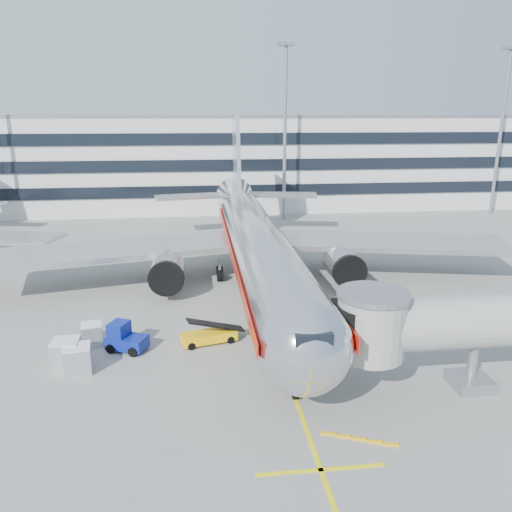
{
  "coord_description": "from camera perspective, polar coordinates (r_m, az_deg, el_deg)",
  "views": [
    {
      "loc": [
        -5.19,
        -32.64,
        15.52
      ],
      "look_at": [
        -0.37,
        7.79,
        4.0
      ],
      "focal_mm": 35.0,
      "sensor_mm": 36.0,
      "label": 1
    }
  ],
  "objects": [
    {
      "name": "jet_bridge",
      "position": [
        32.32,
        26.54,
        -7.09
      ],
      "size": [
        17.8,
        4.5,
        7.0
      ],
      "color": "silver",
      "rests_on": "ground"
    },
    {
      "name": "stop_bar",
      "position": [
        24.8,
        7.42,
        -23.08
      ],
      "size": [
        6.0,
        0.25,
        0.01
      ],
      "primitive_type": "cube",
      "color": "yellow",
      "rests_on": "ground"
    },
    {
      "name": "baggage_tug",
      "position": [
        35.61,
        -14.79,
        -9.07
      ],
      "size": [
        3.02,
        2.5,
        1.98
      ],
      "color": "navy",
      "rests_on": "ground"
    },
    {
      "name": "cargo_container_right",
      "position": [
        34.55,
        -20.87,
        -10.35
      ],
      "size": [
        1.73,
        1.73,
        1.79
      ],
      "color": "silver",
      "rests_on": "ground"
    },
    {
      "name": "light_mast_east",
      "position": [
        88.31,
        26.32,
        13.81
      ],
      "size": [
        2.4,
        1.2,
        25.45
      ],
      "color": "gray",
      "rests_on": "ground"
    },
    {
      "name": "lead_in_line",
      "position": [
        45.67,
        0.14,
        -4.06
      ],
      "size": [
        0.25,
        70.0,
        0.01
      ],
      "primitive_type": "cube",
      "color": "yellow",
      "rests_on": "ground"
    },
    {
      "name": "terminal",
      "position": [
        91.06,
        -3.57,
        10.91
      ],
      "size": [
        150.0,
        24.25,
        15.6
      ],
      "color": "silver",
      "rests_on": "ground"
    },
    {
      "name": "cargo_container_front",
      "position": [
        33.63,
        -19.72,
        -11.03
      ],
      "size": [
        1.87,
        1.87,
        1.73
      ],
      "color": "silver",
      "rests_on": "ground"
    },
    {
      "name": "light_mast_centre",
      "position": [
        75.8,
        3.34,
        15.29
      ],
      "size": [
        2.4,
        1.2,
        25.45
      ],
      "color": "gray",
      "rests_on": "ground"
    },
    {
      "name": "ground",
      "position": [
        36.51,
        2.05,
        -9.37
      ],
      "size": [
        180.0,
        180.0,
        0.0
      ],
      "primitive_type": "plane",
      "color": "gray",
      "rests_on": "ground"
    },
    {
      "name": "ramp_worker",
      "position": [
        36.04,
        -15.37,
        -8.59
      ],
      "size": [
        0.82,
        0.66,
        1.97
      ],
      "primitive_type": "imported",
      "rotation": [
        0.0,
        0.0,
        0.29
      ],
      "color": "#A6D916",
      "rests_on": "ground"
    },
    {
      "name": "cargo_container_left",
      "position": [
        37.16,
        -18.23,
        -8.46
      ],
      "size": [
        1.63,
        1.63,
        1.5
      ],
      "color": "silver",
      "rests_on": "ground"
    },
    {
      "name": "belt_loader",
      "position": [
        35.74,
        -5.43,
        -9.03
      ],
      "size": [
        4.19,
        2.31,
        1.96
      ],
      "color": "#FAB90A",
      "rests_on": "ground"
    },
    {
      "name": "main_jet",
      "position": [
        46.07,
        -0.12,
        1.62
      ],
      "size": [
        50.95,
        48.7,
        16.06
      ],
      "color": "silver",
      "rests_on": "ground"
    }
  ]
}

